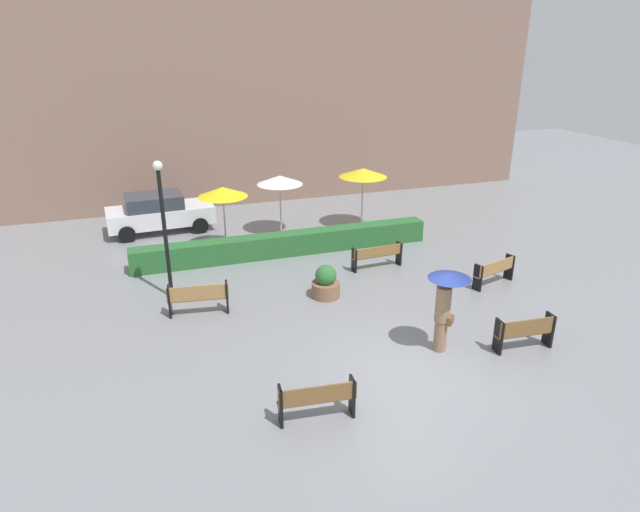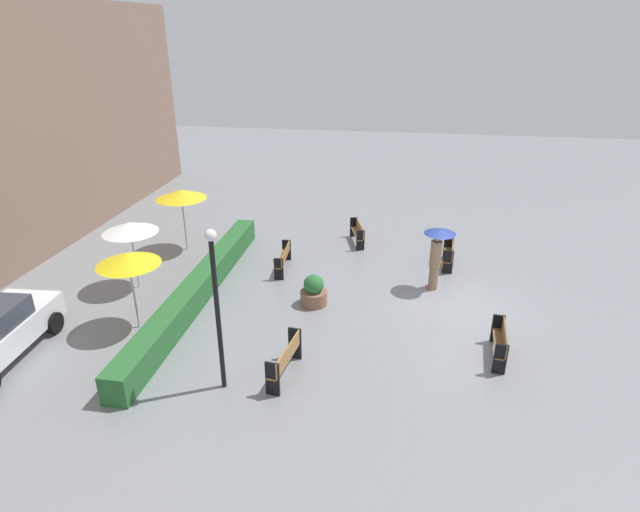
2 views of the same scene
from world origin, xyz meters
name	(u,v)px [view 1 (image 1 of 2)]	position (x,y,z in m)	size (l,w,h in m)	color
ground_plane	(416,372)	(0.00, 0.00, 0.00)	(60.00, 60.00, 0.00)	gray
bench_far_right	(495,270)	(4.72, 3.66, 0.51)	(1.67, 0.75, 0.86)	#9E7242
bench_near_right	(525,331)	(3.07, 0.05, 0.52)	(1.59, 0.49, 0.90)	brown
bench_back_row	(377,255)	(1.72, 6.13, 0.50)	(1.87, 0.44, 0.82)	olive
bench_near_left	(317,399)	(-2.81, -0.92, 0.53)	(1.66, 0.49, 0.88)	brown
bench_far_left	(198,297)	(-4.54, 4.64, 0.56)	(1.76, 0.59, 0.94)	#9E7242
pedestrian_with_umbrella	(445,299)	(1.06, 0.68, 1.45)	(1.06, 1.06, 2.18)	#8C6B4C
planter_pot	(326,283)	(-0.70, 4.58, 0.44)	(0.87, 0.87, 1.04)	brown
lamp_post	(163,217)	(-5.21, 6.09, 2.57)	(0.28, 0.28, 4.23)	black
patio_umbrella_yellow	(223,192)	(-2.94, 9.54, 2.25)	(1.81, 1.81, 2.43)	silver
patio_umbrella_white	(280,180)	(-0.48, 10.80, 2.21)	(1.82, 1.82, 2.39)	silver
patio_umbrella_yellow_far	(363,173)	(2.94, 10.45, 2.32)	(1.96, 1.96, 2.51)	silver
hedge_strip	(286,244)	(-0.94, 8.40, 0.41)	(10.96, 0.70, 0.81)	#28602D
building_facade	(260,102)	(0.00, 16.00, 4.69)	(28.00, 1.20, 9.37)	#846656
parked_car	(159,212)	(-5.14, 12.61, 0.82)	(4.30, 2.19, 1.57)	silver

